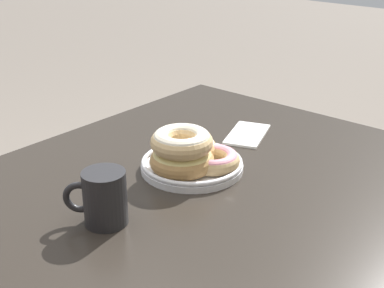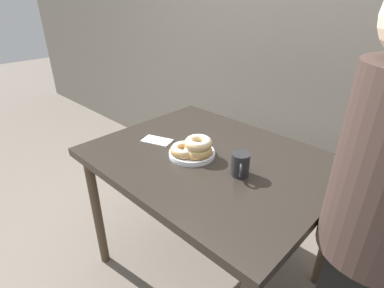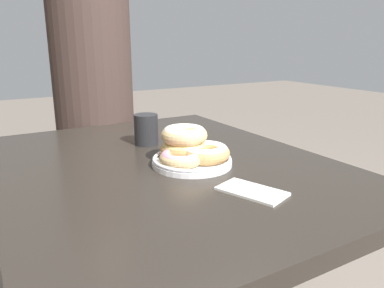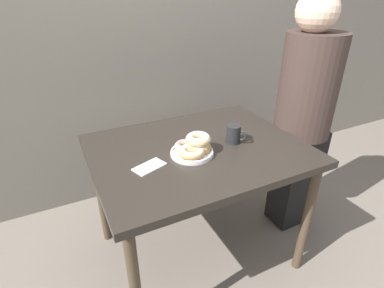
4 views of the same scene
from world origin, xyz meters
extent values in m
cube|color=#28231E|center=(0.00, 0.23, 0.75)|extent=(1.11, 0.87, 0.04)
cylinder|color=#473828|center=(0.49, -0.14, 0.36)|extent=(0.05, 0.05, 0.73)
cylinder|color=#473828|center=(0.49, 0.61, 0.36)|extent=(0.05, 0.05, 0.73)
cylinder|color=white|center=(-0.06, 0.18, 0.77)|extent=(0.22, 0.22, 0.01)
torus|color=white|center=(-0.06, 0.18, 0.79)|extent=(0.22, 0.22, 0.01)
torus|color=#B2844C|center=(-0.03, 0.18, 0.80)|extent=(0.15, 0.15, 0.04)
torus|color=#E0D17F|center=(-0.03, 0.18, 0.81)|extent=(0.14, 0.14, 0.03)
torus|color=#D6B27A|center=(-0.08, 0.22, 0.80)|extent=(0.16, 0.16, 0.03)
torus|color=pink|center=(-0.08, 0.22, 0.80)|extent=(0.15, 0.15, 0.03)
torus|color=tan|center=(-0.08, 0.14, 0.80)|extent=(0.17, 0.17, 0.04)
torus|color=white|center=(-0.08, 0.14, 0.81)|extent=(0.16, 0.16, 0.03)
torus|color=#D6B27A|center=(-0.03, 0.18, 0.84)|extent=(0.17, 0.17, 0.04)
torus|color=silver|center=(-0.03, 0.18, 0.85)|extent=(0.15, 0.15, 0.03)
cylinder|color=#232326|center=(0.20, 0.20, 0.82)|extent=(0.08, 0.08, 0.10)
cylinder|color=#382114|center=(0.20, 0.20, 0.86)|extent=(0.06, 0.06, 0.00)
torus|color=#232326|center=(0.22, 0.16, 0.82)|extent=(0.05, 0.05, 0.06)
cube|color=black|center=(0.75, 0.22, 0.35)|extent=(0.28, 0.20, 0.71)
cylinder|color=#3D2D28|center=(0.71, 0.22, 1.01)|extent=(0.34, 0.34, 0.60)
cube|color=white|center=(-0.30, 0.16, 0.77)|extent=(0.17, 0.13, 0.01)
camera|label=1|loc=(0.72, 0.84, 1.28)|focal=50.00mm
camera|label=2|loc=(0.80, -0.71, 1.46)|focal=28.00mm
camera|label=3|loc=(-0.91, 0.67, 1.10)|focal=35.00mm
camera|label=4|loc=(-0.65, -1.00, 1.52)|focal=28.00mm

